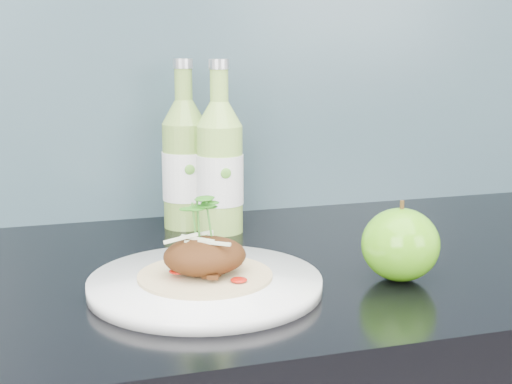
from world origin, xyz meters
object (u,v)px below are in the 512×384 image
(dinner_plate, at_px, (205,284))
(cider_bottle_right, at_px, (220,168))
(cider_bottle_left, at_px, (185,164))
(green_apple, at_px, (400,245))

(dinner_plate, height_order, cider_bottle_right, cider_bottle_right)
(cider_bottle_left, xyz_separation_m, cider_bottle_right, (0.04, -0.05, 0.00))
(dinner_plate, xyz_separation_m, green_apple, (0.23, -0.03, 0.04))
(dinner_plate, bearing_deg, green_apple, -7.76)
(green_apple, bearing_deg, cider_bottle_right, 117.90)
(green_apple, bearing_deg, cider_bottle_left, 120.47)
(cider_bottle_left, relative_size, cider_bottle_right, 1.00)
(green_apple, relative_size, cider_bottle_left, 0.46)
(dinner_plate, relative_size, green_apple, 2.95)
(green_apple, bearing_deg, dinner_plate, 172.24)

